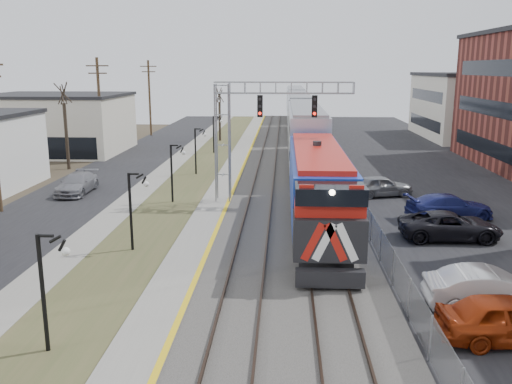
# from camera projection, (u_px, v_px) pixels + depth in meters

# --- Properties ---
(street_west) EXTENTS (7.00, 120.00, 0.04)m
(street_west) POSITION_uv_depth(u_px,v_px,m) (99.00, 180.00, 44.25)
(street_west) COLOR black
(street_west) RESTS_ON ground
(sidewalk) EXTENTS (2.00, 120.00, 0.08)m
(sidewalk) POSITION_uv_depth(u_px,v_px,m) (154.00, 181.00, 44.01)
(sidewalk) COLOR gray
(sidewalk) RESTS_ON ground
(grass_median) EXTENTS (4.00, 120.00, 0.06)m
(grass_median) POSITION_uv_depth(u_px,v_px,m) (190.00, 181.00, 43.86)
(grass_median) COLOR #414927
(grass_median) RESTS_ON ground
(platform) EXTENTS (2.00, 120.00, 0.24)m
(platform) POSITION_uv_depth(u_px,v_px,m) (227.00, 181.00, 43.69)
(platform) COLOR gray
(platform) RESTS_ON ground
(ballast_bed) EXTENTS (8.00, 120.00, 0.20)m
(ballast_bed) POSITION_uv_depth(u_px,v_px,m) (289.00, 182.00, 43.44)
(ballast_bed) COLOR #595651
(ballast_bed) RESTS_ON ground
(parking_lot) EXTENTS (16.00, 120.00, 0.04)m
(parking_lot) POSITION_uv_depth(u_px,v_px,m) (441.00, 184.00, 42.85)
(parking_lot) COLOR black
(parking_lot) RESTS_ON ground
(platform_edge) EXTENTS (0.24, 120.00, 0.01)m
(platform_edge) POSITION_uv_depth(u_px,v_px,m) (238.00, 179.00, 43.62)
(platform_edge) COLOR gold
(platform_edge) RESTS_ON platform
(track_near) EXTENTS (1.58, 120.00, 0.15)m
(track_near) POSITION_uv_depth(u_px,v_px,m) (264.00, 179.00, 43.50)
(track_near) COLOR #2D2119
(track_near) RESTS_ON ballast_bed
(track_far) EXTENTS (1.58, 120.00, 0.15)m
(track_far) POSITION_uv_depth(u_px,v_px,m) (308.00, 180.00, 43.32)
(track_far) COLOR #2D2119
(track_far) RESTS_ON ballast_bed
(train) EXTENTS (3.00, 85.85, 5.33)m
(train) POSITION_uv_depth(u_px,v_px,m) (300.00, 120.00, 64.65)
(train) COLOR #1436A8
(train) RESTS_ON ground
(signal_gantry) EXTENTS (9.00, 1.07, 8.15)m
(signal_gantry) POSITION_uv_depth(u_px,v_px,m) (248.00, 121.00, 35.53)
(signal_gantry) COLOR gray
(signal_gantry) RESTS_ON ground
(lampposts) EXTENTS (0.14, 62.14, 4.00)m
(lampposts) POSITION_uv_depth(u_px,v_px,m) (132.00, 211.00, 27.15)
(lampposts) COLOR black
(lampposts) RESTS_ON ground
(fence) EXTENTS (0.04, 120.00, 1.60)m
(fence) POSITION_uv_depth(u_px,v_px,m) (342.00, 173.00, 43.07)
(fence) COLOR gray
(fence) RESTS_ON ground
(bare_trees) EXTENTS (12.30, 42.30, 5.95)m
(bare_trees) POSITION_uv_depth(u_px,v_px,m) (99.00, 141.00, 47.51)
(bare_trees) COLOR #382D23
(bare_trees) RESTS_ON ground
(car_lot_a) EXTENTS (4.87, 2.17, 1.63)m
(car_lot_a) POSITION_uv_depth(u_px,v_px,m) (510.00, 320.00, 18.00)
(car_lot_a) COLOR maroon
(car_lot_a) RESTS_ON ground
(car_lot_b) EXTENTS (4.92, 1.85, 1.60)m
(car_lot_b) POSITION_uv_depth(u_px,v_px,m) (491.00, 291.00, 20.35)
(car_lot_b) COLOR silver
(car_lot_b) RESTS_ON ground
(car_lot_c) EXTENTS (5.38, 2.57, 1.48)m
(car_lot_c) POSITION_uv_depth(u_px,v_px,m) (450.00, 226.00, 28.92)
(car_lot_c) COLOR black
(car_lot_c) RESTS_ON ground
(car_lot_d) EXTENTS (5.52, 2.97, 1.52)m
(car_lot_d) POSITION_uv_depth(u_px,v_px,m) (449.00, 207.00, 32.80)
(car_lot_d) COLOR navy
(car_lot_d) RESTS_ON ground
(car_lot_e) EXTENTS (4.78, 2.90, 1.52)m
(car_lot_e) POSITION_uv_depth(u_px,v_px,m) (381.00, 186.00, 38.59)
(car_lot_e) COLOR slate
(car_lot_e) RESTS_ON ground
(car_street_b) EXTENTS (2.11, 5.02, 1.45)m
(car_street_b) POSITION_uv_depth(u_px,v_px,m) (77.00, 184.00, 39.54)
(car_street_b) COLOR gray
(car_street_b) RESTS_ON ground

